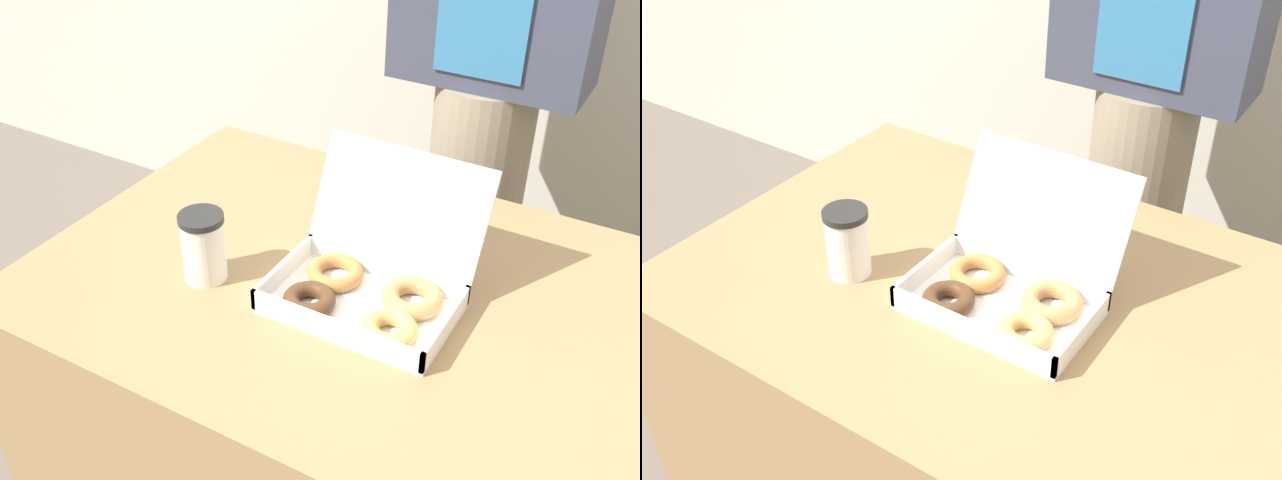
{
  "view_description": "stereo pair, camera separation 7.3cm",
  "coord_description": "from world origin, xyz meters",
  "views": [
    {
      "loc": [
        0.48,
        -0.96,
        1.56
      ],
      "look_at": [
        -0.05,
        -0.04,
        0.83
      ],
      "focal_mm": 42.0,
      "sensor_mm": 36.0,
      "label": 1
    },
    {
      "loc": [
        0.55,
        -0.92,
        1.56
      ],
      "look_at": [
        -0.05,
        -0.04,
        0.83
      ],
      "focal_mm": 42.0,
      "sensor_mm": 36.0,
      "label": 2
    }
  ],
  "objects": [
    {
      "name": "table",
      "position": [
        0.0,
        0.0,
        0.37
      ],
      "size": [
        1.15,
        0.82,
        0.73
      ],
      "color": "#99754C",
      "rests_on": "ground_plane"
    },
    {
      "name": "person_customer",
      "position": [
        0.0,
        0.68,
        0.88
      ],
      "size": [
        0.45,
        0.25,
        1.66
      ],
      "color": "gray",
      "rests_on": "ground_plane"
    },
    {
      "name": "coffee_cup",
      "position": [
        -0.24,
        -0.12,
        0.8
      ],
      "size": [
        0.08,
        0.08,
        0.13
      ],
      "color": "silver",
      "rests_on": "table"
    },
    {
      "name": "donut_box",
      "position": [
        0.05,
        -0.04,
        0.77
      ],
      "size": [
        0.32,
        0.3,
        0.23
      ],
      "color": "white",
      "rests_on": "table"
    }
  ]
}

